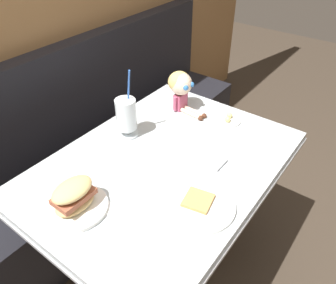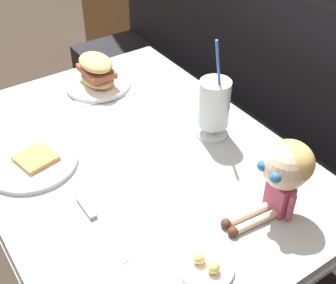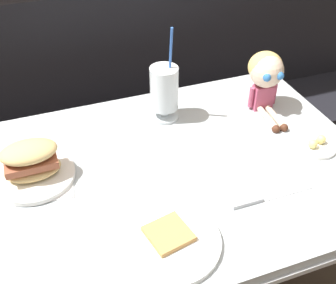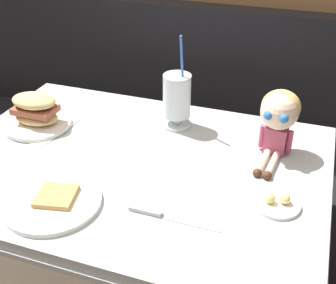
# 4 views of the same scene
# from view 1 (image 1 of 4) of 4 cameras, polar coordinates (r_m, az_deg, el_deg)

# --- Properties ---
(ground_plane) EXTENTS (8.00, 8.00, 0.00)m
(ground_plane) POSITION_cam_1_polar(r_m,az_deg,el_deg) (1.87, 4.22, -23.11)
(ground_plane) COLOR #382D23
(wood_panel_wall) EXTENTS (4.40, 0.08, 2.40)m
(wood_panel_wall) POSITION_cam_1_polar(r_m,az_deg,el_deg) (1.76, -25.46, 19.99)
(wood_panel_wall) COLOR olive
(wood_panel_wall) RESTS_ON ground
(booth_bench) EXTENTS (2.60, 0.48, 1.00)m
(booth_bench) POSITION_cam_1_polar(r_m,az_deg,el_deg) (1.99, -15.24, -5.24)
(booth_bench) COLOR black
(booth_bench) RESTS_ON ground
(diner_table) EXTENTS (1.11, 0.81, 0.74)m
(diner_table) POSITION_cam_1_polar(r_m,az_deg,el_deg) (1.49, -0.67, -9.07)
(diner_table) COLOR #B2BCC1
(diner_table) RESTS_ON ground
(toast_plate) EXTENTS (0.25, 0.25, 0.03)m
(toast_plate) POSITION_cam_1_polar(r_m,az_deg,el_deg) (1.18, 5.41, -10.66)
(toast_plate) COLOR white
(toast_plate) RESTS_ON diner_table
(milkshake_glass) EXTENTS (0.10, 0.10, 0.32)m
(milkshake_glass) POSITION_cam_1_polar(r_m,az_deg,el_deg) (1.46, -7.15, 4.42)
(milkshake_glass) COLOR silver
(milkshake_glass) RESTS_ON diner_table
(sandwich_plate) EXTENTS (0.22, 0.22, 0.12)m
(sandwich_plate) POSITION_cam_1_polar(r_m,az_deg,el_deg) (1.19, -15.71, -9.46)
(sandwich_plate) COLOR white
(sandwich_plate) RESTS_ON diner_table
(butter_saucer) EXTENTS (0.12, 0.12, 0.04)m
(butter_saucer) POSITION_cam_1_polar(r_m,az_deg,el_deg) (1.62, 10.24, 3.77)
(butter_saucer) COLOR white
(butter_saucer) RESTS_ON diner_table
(butter_knife) EXTENTS (0.24, 0.02, 0.01)m
(butter_knife) POSITION_cam_1_polar(r_m,az_deg,el_deg) (1.38, 9.73, -3.16)
(butter_knife) COLOR silver
(butter_knife) RESTS_ON diner_table
(seated_doll) EXTENTS (0.12, 0.22, 0.20)m
(seated_doll) POSITION_cam_1_polar(r_m,az_deg,el_deg) (1.63, 2.22, 9.59)
(seated_doll) COLOR #B74C6B
(seated_doll) RESTS_ON diner_table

